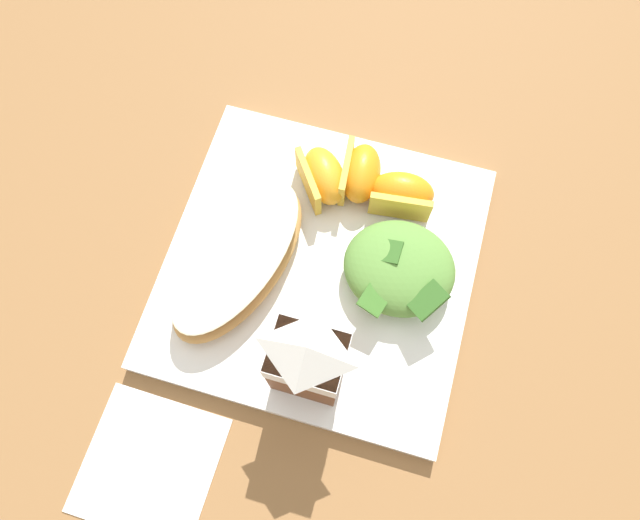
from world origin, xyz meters
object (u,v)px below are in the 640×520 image
at_px(orange_wedge_rear, 322,176).
at_px(orange_wedge_middle, 359,173).
at_px(milk_carton, 308,360).
at_px(orange_wedge_front, 402,194).
at_px(white_plate, 320,267).
at_px(paper_napkin, 149,464).
at_px(cheesy_pizza_bread, 238,260).
at_px(green_salad_pile, 399,268).

bearing_deg(orange_wedge_rear, orange_wedge_middle, -158.22).
bearing_deg(milk_carton, orange_wedge_front, -101.70).
bearing_deg(white_plate, orange_wedge_front, -124.67).
distance_m(white_plate, paper_napkin, 0.23).
bearing_deg(orange_wedge_front, orange_wedge_middle, -12.76).
height_order(milk_carton, orange_wedge_rear, milk_carton).
bearing_deg(orange_wedge_rear, cheesy_pizza_bread, 63.82).
height_order(milk_carton, orange_wedge_front, milk_carton).
height_order(cheesy_pizza_bread, green_salad_pile, green_salad_pile).
distance_m(white_plate, green_salad_pile, 0.08).
distance_m(milk_carton, paper_napkin, 0.17).
height_order(orange_wedge_middle, paper_napkin, orange_wedge_middle).
xyz_separation_m(milk_carton, orange_wedge_middle, (0.01, -0.19, -0.04)).
xyz_separation_m(cheesy_pizza_bread, paper_napkin, (0.02, 0.19, -0.03)).
distance_m(orange_wedge_front, paper_napkin, 0.33).
height_order(cheesy_pizza_bread, orange_wedge_rear, orange_wedge_rear).
distance_m(white_plate, milk_carton, 0.12).
distance_m(cheesy_pizza_bread, orange_wedge_middle, 0.14).
bearing_deg(green_salad_pile, orange_wedge_front, -78.41).
relative_size(milk_carton, orange_wedge_middle, 1.74).
distance_m(milk_carton, orange_wedge_front, 0.19).
height_order(orange_wedge_front, paper_napkin, orange_wedge_front).
bearing_deg(orange_wedge_middle, paper_napkin, 71.03).
bearing_deg(milk_carton, cheesy_pizza_bread, -40.64).
distance_m(orange_wedge_middle, paper_napkin, 0.32).
distance_m(cheesy_pizza_bread, milk_carton, 0.12).
height_order(white_plate, orange_wedge_middle, orange_wedge_middle).
bearing_deg(paper_napkin, milk_carton, -134.81).
relative_size(green_salad_pile, paper_napkin, 0.91).
xyz_separation_m(orange_wedge_front, orange_wedge_middle, (0.04, -0.01, 0.00)).
bearing_deg(orange_wedge_front, white_plate, 55.33).
bearing_deg(orange_wedge_front, milk_carton, 78.30).
xyz_separation_m(cheesy_pizza_bread, green_salad_pile, (-0.14, -0.03, 0.00)).
distance_m(green_salad_pile, orange_wedge_front, 0.07).
bearing_deg(orange_wedge_front, green_salad_pile, 101.59).
height_order(white_plate, orange_wedge_rear, orange_wedge_rear).
bearing_deg(orange_wedge_rear, milk_carton, 102.32).
bearing_deg(orange_wedge_rear, white_plate, 104.42).
bearing_deg(white_plate, orange_wedge_rear, -75.58).
xyz_separation_m(orange_wedge_front, paper_napkin, (0.15, 0.29, -0.03)).
bearing_deg(white_plate, cheesy_pizza_bread, 18.55).
bearing_deg(cheesy_pizza_bread, paper_napkin, 83.62).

